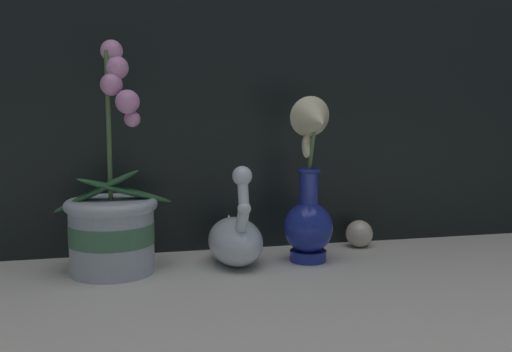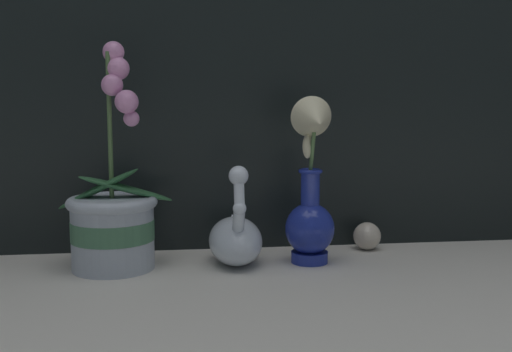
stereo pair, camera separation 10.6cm
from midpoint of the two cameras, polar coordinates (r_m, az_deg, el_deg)
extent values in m
plane|color=beige|center=(0.97, -3.06, -10.36)|extent=(2.80, 2.80, 0.00)
cylinder|color=#B2BCCC|center=(1.07, -16.38, -5.59)|extent=(0.14, 0.14, 0.13)
cylinder|color=#477A56|center=(1.07, -16.39, -5.26)|extent=(0.14, 0.14, 0.04)
torus|color=#B2BCCC|center=(1.06, -16.48, -2.68)|extent=(0.16, 0.16, 0.02)
cylinder|color=#4C6B3D|center=(1.05, -16.73, 4.55)|extent=(0.01, 0.01, 0.25)
ellipsoid|color=#2D6038|center=(1.06, -15.18, -1.38)|extent=(0.17, 0.07, 0.06)
ellipsoid|color=#2D6038|center=(1.06, -17.80, -1.43)|extent=(0.16, 0.08, 0.08)
sphere|color=#DB8EC6|center=(1.06, -16.47, 11.37)|extent=(0.04, 0.04, 0.04)
sphere|color=#DB8EC6|center=(1.05, -16.02, 9.89)|extent=(0.04, 0.04, 0.04)
sphere|color=#DB8EC6|center=(1.04, -16.52, 8.35)|extent=(0.04, 0.04, 0.04)
sphere|color=#DB8EC6|center=(1.02, -15.12, 6.85)|extent=(0.04, 0.04, 0.04)
sphere|color=#DB8EC6|center=(1.02, -14.67, 5.28)|extent=(0.03, 0.03, 0.03)
ellipsoid|color=silver|center=(1.09, -4.80, -6.24)|extent=(0.10, 0.16, 0.08)
cone|color=silver|center=(1.14, -5.24, -4.96)|extent=(0.05, 0.06, 0.06)
cylinder|color=silver|center=(1.02, -4.34, -4.36)|extent=(0.02, 0.05, 0.06)
sphere|color=silver|center=(1.00, -4.20, -3.15)|extent=(0.02, 0.02, 0.02)
cylinder|color=silver|center=(1.00, -4.28, -1.57)|extent=(0.02, 0.03, 0.06)
sphere|color=silver|center=(1.00, -4.37, -0.01)|extent=(0.03, 0.03, 0.03)
cylinder|color=navy|center=(1.11, 2.25, -7.61)|extent=(0.07, 0.07, 0.02)
ellipsoid|color=navy|center=(1.10, 2.26, -4.95)|extent=(0.09, 0.09, 0.09)
cylinder|color=navy|center=(1.09, 2.28, -1.13)|extent=(0.03, 0.03, 0.06)
torus|color=navy|center=(1.08, 2.28, 0.51)|extent=(0.04, 0.04, 0.01)
cylinder|color=#567A47|center=(1.07, 2.48, 2.31)|extent=(0.01, 0.03, 0.07)
cone|color=beige|center=(1.04, 2.84, 5.32)|extent=(0.07, 0.08, 0.08)
ellipsoid|color=beige|center=(1.07, 2.02, 2.89)|extent=(0.02, 0.02, 0.04)
sphere|color=beige|center=(1.22, 7.36, -5.49)|extent=(0.05, 0.05, 0.05)
camera|label=1|loc=(0.05, -92.86, -0.35)|focal=42.00mm
camera|label=2|loc=(0.05, 87.14, 0.35)|focal=42.00mm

